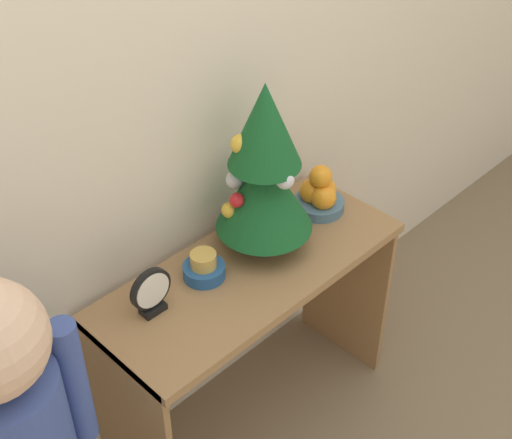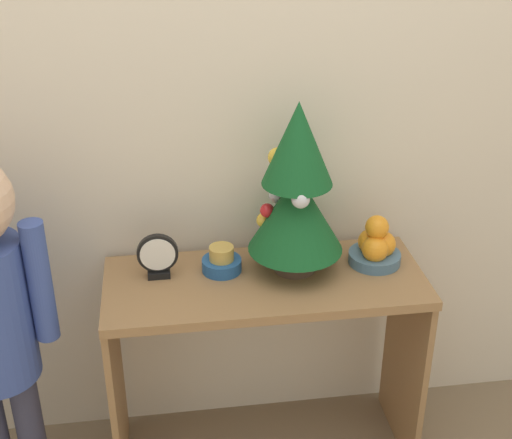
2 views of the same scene
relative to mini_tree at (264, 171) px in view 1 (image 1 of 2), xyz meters
name	(u,v)px [view 1 (image 1 of 2)]	position (x,y,z in m)	size (l,w,h in m)	color
back_wall	(185,66)	(-0.10, 0.20, 0.29)	(7.00, 0.05, 2.50)	beige
console_table	(251,308)	(-0.10, -0.05, -0.44)	(0.98, 0.40, 0.69)	olive
mini_tree	(264,171)	(0.00, 0.00, 0.00)	(0.29, 0.29, 0.54)	#4C3828
fruit_bowl	(320,194)	(0.26, 0.00, -0.21)	(0.16, 0.16, 0.16)	#476B84
singing_bowl	(204,268)	(-0.22, 0.02, -0.23)	(0.12, 0.12, 0.08)	#235189
desk_clock	(151,292)	(-0.42, 0.01, -0.20)	(0.12, 0.04, 0.14)	black
child_figure	(16,433)	(-0.90, -0.12, -0.21)	(0.38, 0.25, 1.17)	#38384C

